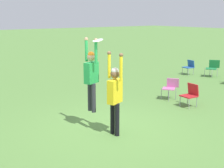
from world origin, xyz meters
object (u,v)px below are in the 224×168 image
person_jumping (91,73)px  camping_chair_3 (170,87)px  camping_chair_2 (191,93)px  camping_chair_1 (212,67)px  person_defending (115,92)px  frisbee (98,40)px  camping_chair_4 (189,66)px

person_jumping → camping_chair_3: 4.33m
camping_chair_2 → camping_chair_1: bearing=-56.7°
person_defending → camping_chair_2: 3.80m
camping_chair_3 → frisbee: bearing=68.8°
camping_chair_1 → camping_chair_4: camping_chair_1 is taller
person_jumping → person_defending: (0.71, 0.26, -0.40)m
camping_chair_1 → camping_chair_3: camping_chair_1 is taller
camping_chair_2 → camping_chair_3: camping_chair_2 is taller
camping_chair_4 → frisbee: bearing=123.0°
camping_chair_2 → camping_chair_3: 1.08m
person_jumping → camping_chair_1: bearing=-3.8°
person_jumping → camping_chair_1: size_ratio=2.35×
camping_chair_3 → camping_chair_4: (-2.85, 4.50, -0.03)m
camping_chair_1 → camping_chair_2: (2.84, -5.14, -0.04)m
camping_chair_1 → camping_chair_2: 5.87m
camping_chair_3 → camping_chair_4: bearing=-94.9°
camping_chair_1 → camping_chair_4: size_ratio=1.12×
person_defending → frisbee: bearing=-82.2°
frisbee → camping_chair_2: (-0.10, 3.92, -2.03)m
camping_chair_2 → camping_chair_4: bearing=-45.3°
camping_chair_1 → camping_chair_4: bearing=-8.4°
camping_chair_2 → camping_chair_3: size_ratio=1.00×
camping_chair_3 → person_jumping: bearing=65.0°
person_defending → frisbee: size_ratio=8.08×
person_jumping → person_defending: person_jumping is taller
frisbee → camping_chair_1: frisbee is taller
person_jumping → camping_chair_3: bearing=-7.8°
person_jumping → person_defending: bearing=-90.0°
frisbee → camping_chair_1: 9.73m
person_jumping → camping_chair_2: size_ratio=2.54×
person_defending → camping_chair_3: person_defending is taller
camping_chair_3 → camping_chair_4: size_ratio=1.04×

